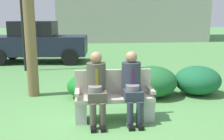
# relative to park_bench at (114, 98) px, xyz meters

# --- Properties ---
(ground_plane) EXTENTS (80.00, 80.00, 0.00)m
(ground_plane) POSITION_rel_park_bench_xyz_m (-0.17, -0.18, -0.40)
(ground_plane) COLOR #508849
(park_bench) EXTENTS (1.41, 0.44, 0.90)m
(park_bench) POSITION_rel_park_bench_xyz_m (0.00, 0.00, 0.00)
(park_bench) COLOR #B7AD9E
(park_bench) RESTS_ON ground
(seated_man_left) EXTENTS (0.34, 0.72, 1.26)m
(seated_man_left) POSITION_rel_park_bench_xyz_m (-0.33, -0.13, 0.31)
(seated_man_left) COLOR #4C473D
(seated_man_left) RESTS_ON ground
(seated_man_right) EXTENTS (0.34, 0.72, 1.26)m
(seated_man_right) POSITION_rel_park_bench_xyz_m (0.30, -0.13, 0.30)
(seated_man_right) COLOR #2D3342
(seated_man_right) RESTS_ON ground
(shrub_near_bench) EXTENTS (1.11, 1.02, 0.69)m
(shrub_near_bench) POSITION_rel_park_bench_xyz_m (2.20, 1.31, -0.05)
(shrub_near_bench) COLOR #1B5E37
(shrub_near_bench) RESTS_ON ground
(shrub_mid_lawn) EXTENTS (0.88, 0.80, 0.55)m
(shrub_mid_lawn) POSITION_rel_park_bench_xyz_m (-0.50, 1.34, -0.13)
(shrub_mid_lawn) COLOR #1A7425
(shrub_mid_lawn) RESTS_ON ground
(shrub_far_lawn) EXTENTS (1.16, 1.06, 0.73)m
(shrub_far_lawn) POSITION_rel_park_bench_xyz_m (1.05, 1.24, -0.04)
(shrub_far_lawn) COLOR #1E5E2D
(shrub_far_lawn) RESTS_ON ground
(parked_car_near) EXTENTS (4.02, 1.99, 1.68)m
(parked_car_near) POSITION_rel_park_bench_xyz_m (-2.39, 6.34, 0.44)
(parked_car_near) COLOR #1E2338
(parked_car_near) RESTS_ON ground
(street_lamp) EXTENTS (0.24, 0.24, 3.97)m
(street_lamp) POSITION_rel_park_bench_xyz_m (-2.55, 4.62, 2.00)
(street_lamp) COLOR black
(street_lamp) RESTS_ON ground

